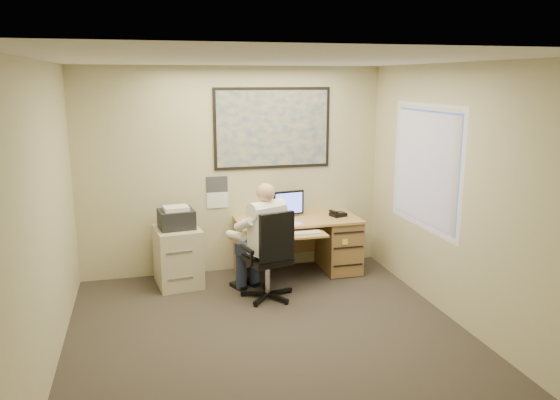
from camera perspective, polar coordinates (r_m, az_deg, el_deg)
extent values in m
cube|color=#322C26|center=(5.50, -0.60, -14.89)|extent=(4.00, 4.50, 0.00)
cube|color=white|center=(4.89, -0.67, 14.47)|extent=(4.00, 4.50, 0.00)
cube|color=#C3BC93|center=(7.19, -4.91, 3.02)|extent=(4.00, 0.00, 2.70)
cube|color=#C3BC93|center=(3.00, 9.86, -11.01)|extent=(4.00, 0.00, 2.70)
cube|color=#C3BC93|center=(4.96, -23.70, -2.37)|extent=(0.00, 4.50, 2.70)
cube|color=#C3BC93|center=(5.82, 18.86, 0.12)|extent=(0.00, 4.50, 2.70)
cube|color=tan|center=(7.13, 1.88, -2.08)|extent=(1.60, 0.75, 0.03)
cube|color=olive|center=(7.41, 6.15, -4.59)|extent=(0.45, 0.70, 0.70)
cube|color=olive|center=(7.06, -4.25, -5.41)|extent=(0.04, 0.70, 0.70)
cube|color=olive|center=(7.52, 1.13, -3.53)|extent=(1.55, 0.03, 0.55)
cylinder|color=black|center=(7.24, 0.86, -1.64)|extent=(0.17, 0.17, 0.02)
cube|color=black|center=(7.18, 0.90, -0.30)|extent=(0.42, 0.10, 0.32)
cube|color=#5867EF|center=(7.15, 0.95, -0.35)|extent=(0.37, 0.06, 0.27)
cube|color=tan|center=(6.72, 2.54, -3.66)|extent=(0.55, 0.30, 0.02)
cube|color=beige|center=(6.71, 2.55, -3.47)|extent=(0.43, 0.14, 0.02)
cube|color=black|center=(7.28, 6.09, -1.52)|extent=(0.23, 0.21, 0.05)
cylinder|color=silver|center=(7.02, 0.54, -1.54)|extent=(0.07, 0.07, 0.15)
cylinder|color=white|center=(7.08, 0.84, -1.65)|extent=(0.08, 0.08, 0.09)
cube|color=white|center=(7.01, -1.65, -2.11)|extent=(0.60, 0.56, 0.02)
cube|color=#1E4C93|center=(7.20, -0.77, 7.50)|extent=(1.56, 0.03, 1.06)
cube|color=white|center=(7.19, -6.58, 0.80)|extent=(0.28, 0.01, 0.42)
cube|color=beige|center=(6.97, -10.61, -5.81)|extent=(0.60, 0.69, 0.73)
cube|color=black|center=(6.83, -10.77, -1.97)|extent=(0.46, 0.42, 0.23)
cube|color=white|center=(6.78, -10.81, -0.87)|extent=(0.32, 0.27, 0.05)
cylinder|color=silver|center=(6.49, -1.31, -8.06)|extent=(0.06, 0.06, 0.40)
cube|color=black|center=(6.41, -1.32, -6.21)|extent=(0.56, 0.56, 0.07)
cube|color=black|center=(6.09, -1.38, -3.95)|extent=(0.43, 0.16, 0.55)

